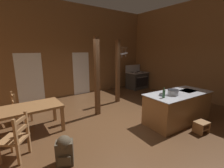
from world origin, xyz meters
The scene contains 17 objects.
ground_plane centered at (0.00, 0.00, -0.05)m, with size 9.06×7.98×0.10m, color brown.
wall_back centered at (0.00, 3.66, 2.11)m, with size 9.06×0.14×4.23m, color brown.
wall_right centered at (4.20, 0.00, 2.11)m, with size 0.14×7.98×4.23m, color brown.
glazed_door_back_left centered at (-1.86, 3.58, 1.02)m, with size 1.00×0.01×2.05m, color white.
glazed_panel_back_right centered at (0.41, 3.58, 1.02)m, with size 0.84×0.01×2.05m, color white.
kitchen_island centered at (1.47, -0.97, 0.45)m, with size 2.22×1.10×0.91m.
stove_range centered at (3.49, 2.79, 0.48)m, with size 1.16×0.85×1.32m.
support_post_with_pot_rack centered at (1.15, 1.57, 1.38)m, with size 0.62×0.22×2.58m.
support_post_center centered at (-0.25, 0.92, 1.29)m, with size 0.14×0.14×2.58m.
step_stool centered at (1.38, -1.75, 0.18)m, with size 0.40×0.33×0.30m.
dining_table centered at (-2.38, 0.90, 0.65)m, with size 1.70×0.90×0.74m.
ladderback_chair_near_window centered at (-2.46, 1.82, 0.45)m, with size 0.49×0.49×0.95m.
ladderback_chair_by_post centered at (-2.70, -0.05, 0.45)m, with size 0.62×0.62×0.95m.
backpack centered at (-1.98, -0.77, 0.31)m, with size 0.38×0.37×0.60m.
stockpot_on_counter centered at (1.12, -1.00, 0.99)m, with size 0.37×0.30×0.16m.
mixing_bowl_on_counter centered at (0.81, -0.86, 0.94)m, with size 0.16×0.16×0.06m.
bottle_tall_on_counter centered at (0.68, -1.00, 1.02)m, with size 0.07×0.07×0.28m.
Camera 1 is at (-2.76, -3.39, 2.17)m, focal length 24.60 mm.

